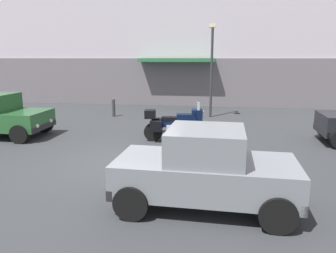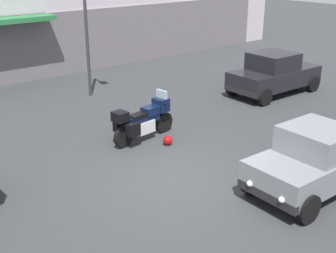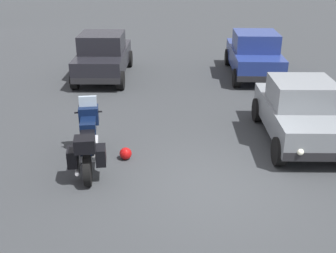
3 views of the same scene
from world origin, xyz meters
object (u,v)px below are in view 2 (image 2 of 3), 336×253
at_px(motorcycle, 143,120).
at_px(car_compact_side, 316,160).
at_px(helmet, 168,140).
at_px(car_hatchback_near, 274,74).
at_px(streetlamp_curbside, 88,26).

height_order(motorcycle, car_compact_side, car_compact_side).
height_order(motorcycle, helmet, motorcycle).
bearing_deg(helmet, car_compact_side, -77.71).
height_order(helmet, car_compact_side, car_compact_side).
height_order(car_hatchback_near, streetlamp_curbside, streetlamp_curbside).
bearing_deg(motorcycle, car_hatchback_near, -1.90).
bearing_deg(car_hatchback_near, helmet, -167.10).
height_order(motorcycle, streetlamp_curbside, streetlamp_curbside).
bearing_deg(car_compact_side, car_hatchback_near, -133.50).
bearing_deg(car_compact_side, motorcycle, -74.44).
distance_m(motorcycle, helmet, 0.95).
distance_m(helmet, car_hatchback_near, 6.59).
relative_size(car_compact_side, streetlamp_curbside, 0.80).
relative_size(motorcycle, streetlamp_curbside, 0.52).
bearing_deg(car_compact_side, helmet, -75.88).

